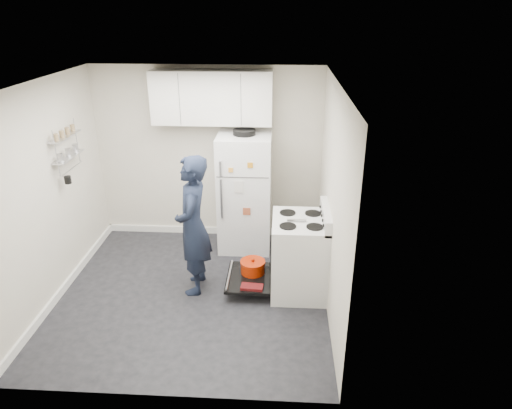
# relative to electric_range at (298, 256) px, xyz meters

# --- Properties ---
(room) EXTENTS (3.21, 3.21, 2.51)m
(room) POSITION_rel_electric_range_xyz_m (-1.29, -0.12, 0.74)
(room) COLOR black
(room) RESTS_ON ground
(electric_range) EXTENTS (0.66, 0.76, 1.10)m
(electric_range) POSITION_rel_electric_range_xyz_m (0.00, 0.00, 0.00)
(electric_range) COLOR silver
(electric_range) RESTS_ON ground
(open_oven_door) EXTENTS (0.55, 0.70, 0.23)m
(open_oven_door) POSITION_rel_electric_range_xyz_m (-0.57, 0.05, -0.27)
(open_oven_door) COLOR black
(open_oven_door) RESTS_ON ground
(refrigerator) EXTENTS (0.72, 0.74, 1.72)m
(refrigerator) POSITION_rel_electric_range_xyz_m (-0.72, 1.10, 0.36)
(refrigerator) COLOR white
(refrigerator) RESTS_ON ground
(upper_cabinets) EXTENTS (1.60, 0.33, 0.70)m
(upper_cabinets) POSITION_rel_electric_range_xyz_m (-1.16, 1.28, 1.63)
(upper_cabinets) COLOR silver
(upper_cabinets) RESTS_ON room
(wall_shelf_rack) EXTENTS (0.14, 0.60, 0.61)m
(wall_shelf_rack) POSITION_rel_electric_range_xyz_m (-2.78, 0.34, 1.21)
(wall_shelf_rack) COLOR #B2B2B7
(wall_shelf_rack) RESTS_ON room
(person) EXTENTS (0.44, 0.64, 1.71)m
(person) POSITION_rel_electric_range_xyz_m (-1.24, -0.03, 0.39)
(person) COLOR black
(person) RESTS_ON ground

